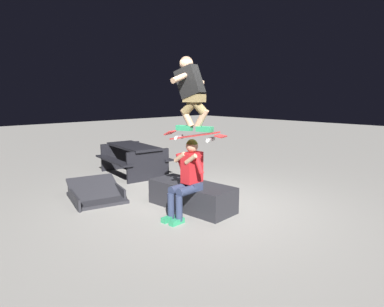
{
  "coord_description": "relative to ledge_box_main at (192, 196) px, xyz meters",
  "views": [
    {
      "loc": [
        -3.98,
        4.05,
        1.97
      ],
      "look_at": [
        -0.2,
        0.44,
        1.05
      ],
      "focal_mm": 30.67,
      "sensor_mm": 36.0,
      "label": 1
    }
  ],
  "objects": [
    {
      "name": "skater_airborne",
      "position": [
        -0.4,
        0.39,
        1.83
      ],
      "size": [
        0.64,
        0.87,
        1.12
      ],
      "color": "#2D9E66"
    },
    {
      "name": "picnic_table_back",
      "position": [
        2.85,
        -0.69,
        0.27
      ],
      "size": [
        1.86,
        1.55,
        0.75
      ],
      "color": "black",
      "rests_on": "ground"
    },
    {
      "name": "ground_plane",
      "position": [
        -0.08,
        -0.19,
        -0.22
      ],
      "size": [
        40.0,
        40.0,
        0.0
      ],
      "primitive_type": "plane",
      "color": "gray"
    },
    {
      "name": "skateboard",
      "position": [
        -0.45,
        0.37,
        1.14
      ],
      "size": [
        1.03,
        0.48,
        0.16
      ],
      "color": "#B72D2D"
    },
    {
      "name": "kicker_ramp",
      "position": [
        1.62,
        0.99,
        -0.15
      ],
      "size": [
        1.33,
        1.18,
        0.46
      ],
      "color": "#28282D",
      "rests_on": "ground"
    },
    {
      "name": "person_sitting_on_ledge",
      "position": [
        -0.28,
        0.35,
        0.48
      ],
      "size": [
        0.6,
        0.77,
        1.28
      ],
      "color": "#2D3856",
      "rests_on": "ground"
    },
    {
      "name": "ledge_box_main",
      "position": [
        0.0,
        0.0,
        0.0
      ],
      "size": [
        1.63,
        0.75,
        0.45
      ],
      "primitive_type": "cube",
      "rotation": [
        0.0,
        0.0,
        0.07
      ],
      "color": "#28282D",
      "rests_on": "ground"
    }
  ]
}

